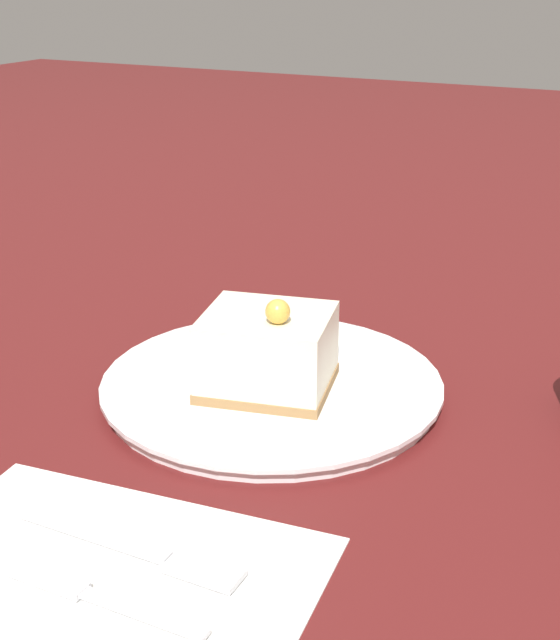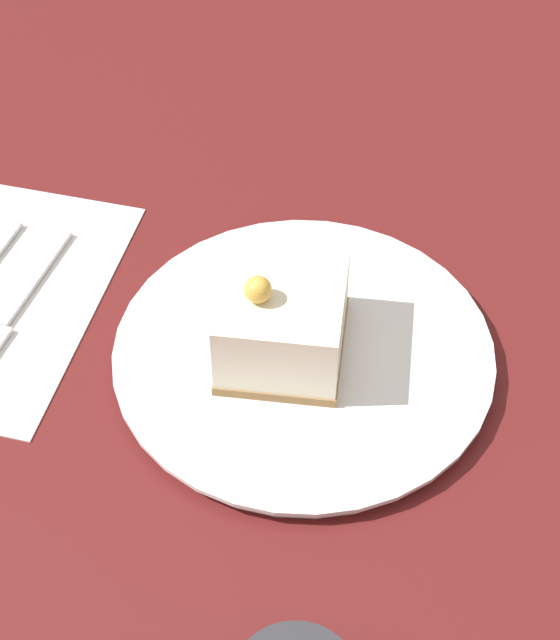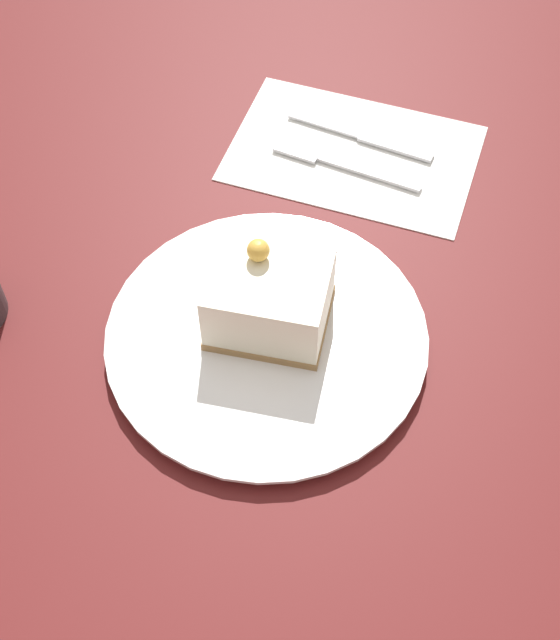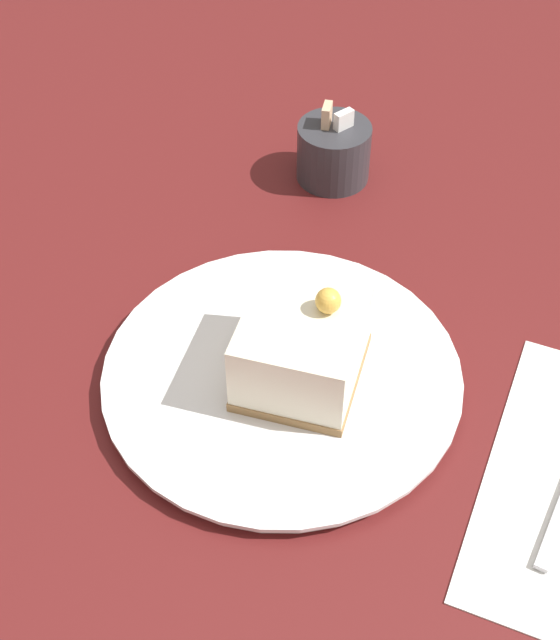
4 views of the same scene
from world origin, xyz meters
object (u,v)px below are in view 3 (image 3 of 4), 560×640
at_px(knife, 373,140).
at_px(plate, 267,338).
at_px(fork, 334,161).
at_px(cake_slice, 269,297).

bearing_deg(knife, plate, -179.08).
distance_m(fork, knife, 0.05).
bearing_deg(plate, cake_slice, 14.98).
xyz_separation_m(cake_slice, knife, (0.27, 0.00, -0.04)).
bearing_deg(cake_slice, fork, -5.12).
bearing_deg(fork, cake_slice, -173.06).
relative_size(plate, fork, 1.79).
distance_m(cake_slice, fork, 0.23).
bearing_deg(cake_slice, plate, -177.55).
bearing_deg(plate, knife, 1.39).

